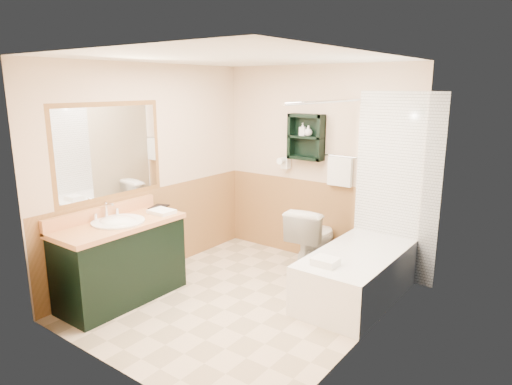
{
  "coord_description": "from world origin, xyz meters",
  "views": [
    {
      "loc": [
        2.7,
        -3.37,
        2.16
      ],
      "look_at": [
        0.04,
        0.2,
        1.11
      ],
      "focal_mm": 32.0,
      "sensor_mm": 36.0,
      "label": 1
    }
  ],
  "objects_px": {
    "vanity": "(121,261)",
    "soap_bottle_a": "(303,133)",
    "wall_shelf": "(306,137)",
    "vanity_book": "(152,198)",
    "soap_bottle_b": "(308,132)",
    "toilet": "(313,239)",
    "hair_dryer": "(286,163)",
    "bathtub": "(357,275)"
  },
  "relations": [
    {
      "from": "wall_shelf",
      "to": "vanity_book",
      "type": "height_order",
      "value": "wall_shelf"
    },
    {
      "from": "hair_dryer",
      "to": "soap_bottle_b",
      "type": "relative_size",
      "value": 1.92
    },
    {
      "from": "soap_bottle_b",
      "to": "wall_shelf",
      "type": "bearing_deg",
      "value": 171.52
    },
    {
      "from": "soap_bottle_a",
      "to": "soap_bottle_b",
      "type": "bearing_deg",
      "value": 0.0
    },
    {
      "from": "wall_shelf",
      "to": "vanity_book",
      "type": "xyz_separation_m",
      "value": [
        -1.06,
        -1.53,
        -0.61
      ]
    },
    {
      "from": "bathtub",
      "to": "vanity_book",
      "type": "height_order",
      "value": "vanity_book"
    },
    {
      "from": "toilet",
      "to": "vanity_book",
      "type": "bearing_deg",
      "value": 36.64
    },
    {
      "from": "vanity",
      "to": "vanity_book",
      "type": "distance_m",
      "value": 0.8
    },
    {
      "from": "toilet",
      "to": "soap_bottle_b",
      "type": "bearing_deg",
      "value": -52.84
    },
    {
      "from": "wall_shelf",
      "to": "bathtub",
      "type": "height_order",
      "value": "wall_shelf"
    },
    {
      "from": "hair_dryer",
      "to": "toilet",
      "type": "relative_size",
      "value": 0.31
    },
    {
      "from": "toilet",
      "to": "bathtub",
      "type": "bearing_deg",
      "value": 145.43
    },
    {
      "from": "wall_shelf",
      "to": "toilet",
      "type": "distance_m",
      "value": 1.23
    },
    {
      "from": "wall_shelf",
      "to": "soap_bottle_b",
      "type": "bearing_deg",
      "value": -8.48
    },
    {
      "from": "vanity_book",
      "to": "soap_bottle_a",
      "type": "xyz_separation_m",
      "value": [
        1.01,
        1.52,
        0.66
      ]
    },
    {
      "from": "bathtub",
      "to": "soap_bottle_a",
      "type": "distance_m",
      "value": 1.84
    },
    {
      "from": "vanity",
      "to": "soap_bottle_b",
      "type": "relative_size",
      "value": 10.44
    },
    {
      "from": "hair_dryer",
      "to": "vanity_book",
      "type": "relative_size",
      "value": 1.09
    },
    {
      "from": "vanity",
      "to": "bathtub",
      "type": "xyz_separation_m",
      "value": [
        1.92,
        1.46,
        -0.16
      ]
    },
    {
      "from": "hair_dryer",
      "to": "soap_bottle_b",
      "type": "distance_m",
      "value": 0.53
    },
    {
      "from": "wall_shelf",
      "to": "hair_dryer",
      "type": "relative_size",
      "value": 2.29
    },
    {
      "from": "soap_bottle_a",
      "to": "vanity_book",
      "type": "bearing_deg",
      "value": -123.7
    },
    {
      "from": "vanity",
      "to": "soap_bottle_a",
      "type": "distance_m",
      "value": 2.56
    },
    {
      "from": "hair_dryer",
      "to": "bathtub",
      "type": "bearing_deg",
      "value": -27.0
    },
    {
      "from": "toilet",
      "to": "vanity_book",
      "type": "xyz_separation_m",
      "value": [
        -1.34,
        -1.27,
        0.55
      ]
    },
    {
      "from": "soap_bottle_b",
      "to": "vanity_book",
      "type": "bearing_deg",
      "value": -125.72
    },
    {
      "from": "wall_shelf",
      "to": "vanity_book",
      "type": "relative_size",
      "value": 2.5
    },
    {
      "from": "toilet",
      "to": "soap_bottle_b",
      "type": "relative_size",
      "value": 6.28
    },
    {
      "from": "vanity",
      "to": "soap_bottle_a",
      "type": "relative_size",
      "value": 8.51
    },
    {
      "from": "vanity",
      "to": "toilet",
      "type": "xyz_separation_m",
      "value": [
        1.17,
        1.85,
        -0.03
      ]
    },
    {
      "from": "bathtub",
      "to": "soap_bottle_b",
      "type": "xyz_separation_m",
      "value": [
        -0.99,
        0.65,
        1.36
      ]
    },
    {
      "from": "vanity",
      "to": "bathtub",
      "type": "distance_m",
      "value": 2.42
    },
    {
      "from": "hair_dryer",
      "to": "soap_bottle_b",
      "type": "xyz_separation_m",
      "value": [
        0.33,
        -0.03,
        0.41
      ]
    },
    {
      "from": "bathtub",
      "to": "vanity_book",
      "type": "relative_size",
      "value": 6.83
    },
    {
      "from": "vanity",
      "to": "toilet",
      "type": "bearing_deg",
      "value": 57.67
    },
    {
      "from": "hair_dryer",
      "to": "soap_bottle_a",
      "type": "xyz_separation_m",
      "value": [
        0.25,
        -0.03,
        0.4
      ]
    },
    {
      "from": "toilet",
      "to": "soap_bottle_a",
      "type": "distance_m",
      "value": 1.28
    },
    {
      "from": "soap_bottle_b",
      "to": "vanity",
      "type": "bearing_deg",
      "value": -113.81
    },
    {
      "from": "bathtub",
      "to": "vanity_book",
      "type": "distance_m",
      "value": 2.36
    },
    {
      "from": "vanity",
      "to": "vanity_book",
      "type": "bearing_deg",
      "value": 105.79
    },
    {
      "from": "hair_dryer",
      "to": "vanity_book",
      "type": "xyz_separation_m",
      "value": [
        -0.76,
        -1.55,
        -0.26
      ]
    },
    {
      "from": "vanity_book",
      "to": "wall_shelf",
      "type": "bearing_deg",
      "value": 35.43
    }
  ]
}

